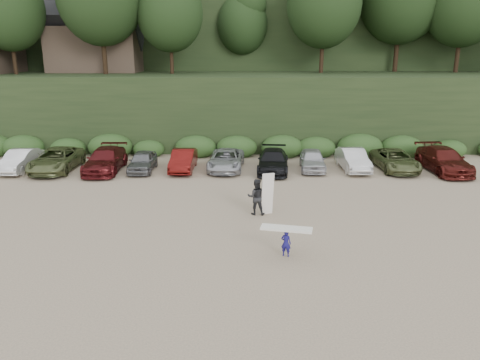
{
  "coord_description": "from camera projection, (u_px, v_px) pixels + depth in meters",
  "views": [
    {
      "loc": [
        1.55,
        -21.32,
        8.21
      ],
      "look_at": [
        1.42,
        3.0,
        1.3
      ],
      "focal_mm": 35.0,
      "sensor_mm": 36.0,
      "label": 1
    }
  ],
  "objects": [
    {
      "name": "hillside_backdrop",
      "position": [
        227.0,
        20.0,
        54.25
      ],
      "size": [
        90.0,
        41.5,
        28.0
      ],
      "color": "black",
      "rests_on": "ground"
    },
    {
      "name": "adult_surfer",
      "position": [
        257.0,
        197.0,
        23.63
      ],
      "size": [
        1.37,
        0.74,
        2.19
      ],
      "color": "black",
      "rests_on": "ground"
    },
    {
      "name": "ground",
      "position": [
        211.0,
        222.0,
        22.76
      ],
      "size": [
        120.0,
        120.0,
        0.0
      ],
      "primitive_type": "plane",
      "color": "tan",
      "rests_on": "ground"
    },
    {
      "name": "parked_cars",
      "position": [
        215.0,
        160.0,
        32.14
      ],
      "size": [
        34.66,
        5.91,
        1.62
      ],
      "color": "#A7A7AC",
      "rests_on": "ground"
    },
    {
      "name": "child_surfer",
      "position": [
        286.0,
        237.0,
        18.88
      ],
      "size": [
        2.14,
        1.0,
        1.24
      ],
      "color": "navy",
      "rests_on": "ground"
    }
  ]
}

